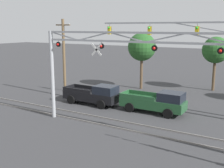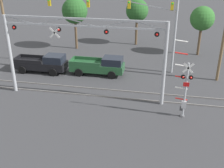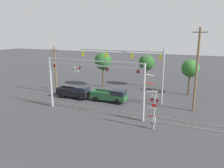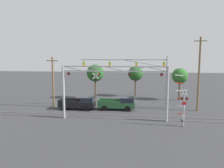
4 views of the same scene
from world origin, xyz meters
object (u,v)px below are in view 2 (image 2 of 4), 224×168
Objects in this scene: background_tree_beyond_span at (75,11)px; background_tree_far_left_verge at (137,11)px; crossing_signal_mast at (184,90)px; background_tree_far_right_verge at (202,19)px; pickup_truck_lead at (100,66)px; utility_pole_left at (6,29)px; pickup_truck_following at (43,63)px; crossing_gantry at (83,47)px; traffic_signal_span at (140,16)px.

background_tree_far_left_verge is (7.60, 3.37, -0.29)m from background_tree_beyond_span.
background_tree_far_right_verge is at bearing 81.16° from crossing_signal_mast.
background_tree_beyond_span is (-5.19, 8.22, 3.97)m from pickup_truck_lead.
crossing_signal_mast is at bearing -22.41° from utility_pole_left.
pickup_truck_lead is 0.84× the size of background_tree_beyond_span.
crossing_gantry is at bearing -38.93° from pickup_truck_following.
crossing_gantry is at bearing -29.71° from utility_pole_left.
pickup_truck_lead is at bearing -3.75° from utility_pole_left.
pickup_truck_lead is 0.69× the size of utility_pole_left.
background_tree_far_right_verge is (2.43, 15.62, 2.26)m from crossing_signal_mast.
background_tree_far_right_verge is at bearing 28.67° from pickup_truck_following.
utility_pole_left is 22.55m from background_tree_far_right_verge.
crossing_signal_mast is 10.65m from traffic_signal_span.
background_tree_beyond_span reaches higher than background_tree_far_left_verge.
utility_pole_left is at bearing -159.45° from background_tree_far_right_verge.
traffic_signal_span is 2.47× the size of pickup_truck_lead.
background_tree_far_left_verge is (2.41, 11.59, 3.69)m from pickup_truck_lead.
background_tree_far_left_verge is (8.47, 12.07, 3.69)m from pickup_truck_following.
crossing_signal_mast is at bearing -12.02° from crossing_gantry.
background_tree_beyond_span is (-13.31, 15.24, 2.70)m from crossing_signal_mast.
crossing_signal_mast is 15.97m from background_tree_far_right_verge.
crossing_gantry is at bearing -127.65° from background_tree_far_right_verge.
background_tree_far_right_verge is (10.70, 13.86, -0.03)m from crossing_gantry.
traffic_signal_span is at bearing 116.06° from crossing_signal_mast.
background_tree_far_right_verge is (6.83, 6.62, -1.32)m from traffic_signal_span.
background_tree_far_left_verge is (2.56, 16.85, 0.12)m from crossing_gantry.
crossing_gantry is at bearing -98.63° from background_tree_far_left_verge.
background_tree_far_left_verge is at bearing 40.02° from utility_pole_left.
utility_pole_left is (-10.56, 0.69, 3.20)m from pickup_truck_lead.
crossing_gantry is 2.20× the size of background_tree_far_left_verge.
background_tree_beyond_span is at bearing 131.14° from crossing_signal_mast.
pickup_truck_following is (-5.92, 4.78, -3.57)m from crossing_gantry.
crossing_signal_mast is at bearing -24.75° from pickup_truck_following.
background_tree_far_left_verge is (-5.71, 18.61, 2.41)m from crossing_signal_mast.
background_tree_far_left_verge is at bearing 107.06° from crossing_signal_mast.
crossing_gantry is 17.51m from background_tree_far_right_verge.
utility_pole_left is at bearing -125.53° from background_tree_beyond_span.
crossing_signal_mast is at bearing -72.94° from background_tree_far_left_verge.
pickup_truck_lead is at bearing 139.19° from crossing_signal_mast.
background_tree_far_right_verge reaches higher than pickup_truck_lead.
crossing_gantry is 2.44× the size of pickup_truck_lead.
background_tree_far_right_verge is (8.14, -2.98, -0.15)m from background_tree_far_left_verge.
traffic_signal_span is at bearing -34.99° from background_tree_beyond_span.
utility_pole_left is at bearing 176.25° from pickup_truck_lead.
crossing_gantry is 2.47× the size of pickup_truck_following.
pickup_truck_following is at bearing -151.33° from background_tree_far_right_verge.
traffic_signal_span is 1.71× the size of utility_pole_left.
crossing_signal_mast is 1.10× the size of pickup_truck_following.
pickup_truck_lead is (0.14, 5.26, -3.57)m from crossing_gantry.
traffic_signal_span is (-4.40, 9.00, 3.59)m from crossing_signal_mast.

